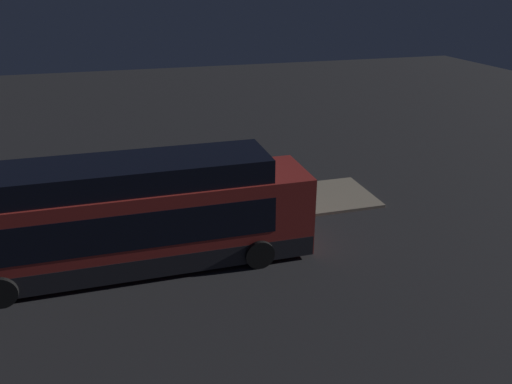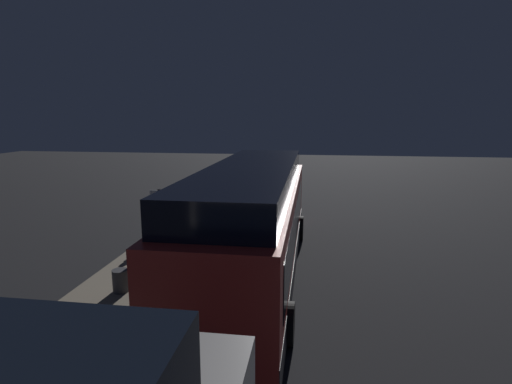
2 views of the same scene
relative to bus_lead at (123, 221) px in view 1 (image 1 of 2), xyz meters
name	(u,v)px [view 1 (image 1 of 2)]	position (x,y,z in m)	size (l,w,h in m)	color
ground	(146,261)	(0.60, 0.13, -1.66)	(80.00, 80.00, 0.00)	#232326
platform	(139,219)	(0.60, 3.38, -1.59)	(20.00, 3.30, 0.12)	gray
bus_lead	(123,221)	(0.00, 0.00, 0.00)	(12.19, 2.89, 3.66)	maroon
passenger_boarding	(219,194)	(3.72, 2.82, -0.65)	(0.48, 0.48, 1.63)	#2D2D33
passenger_waiting	(291,187)	(6.66, 2.58, -0.60)	(0.52, 0.67, 1.75)	#2D2D33
passenger_with_bags	(210,180)	(3.67, 4.26, -0.63)	(0.59, 0.55, 1.66)	#6B604C
suitcase	(231,205)	(4.22, 2.93, -1.24)	(0.47, 0.27, 0.82)	black
sign_post	(133,181)	(0.50, 3.26, 0.08)	(0.10, 0.64, 2.58)	#4C4C51
trash_bin	(74,215)	(-1.83, 3.60, -1.21)	(0.44, 0.44, 0.65)	#3F3F44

